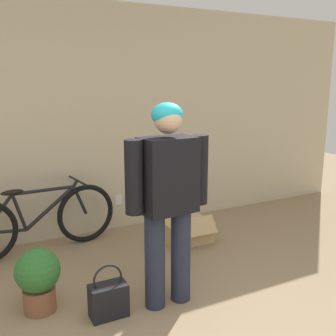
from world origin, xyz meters
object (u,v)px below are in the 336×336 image
Objects in this scene: person at (168,191)px; handbag at (108,299)px; bicycle at (38,221)px; potted_plant at (38,277)px; cardboard_box at (186,231)px.

person reaches higher than handbag.
person is at bearing -69.97° from bicycle.
bicycle is 4.01× the size of handbag.
potted_plant is (-0.18, -1.10, -0.06)m from bicycle.
bicycle is (-0.75, 1.45, -0.58)m from person.
bicycle is 3.32× the size of potted_plant.
person reaches higher than cardboard_box.
handbag is at bearing -35.08° from potted_plant.
person is at bearing -126.38° from cardboard_box.
handbag is at bearing -86.74° from bicycle.
bicycle is 1.12m from potted_plant.
bicycle reaches higher than handbag.
handbag reaches higher than cardboard_box.
handbag is 0.57m from potted_plant.
potted_plant is at bearing 154.77° from person.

